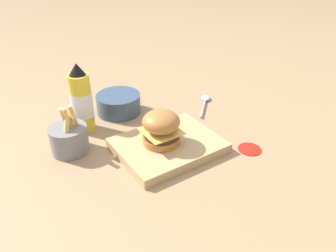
# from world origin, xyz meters

# --- Properties ---
(ground_plane) EXTENTS (6.00, 6.00, 0.00)m
(ground_plane) POSITION_xyz_m (0.00, 0.00, 0.00)
(ground_plane) COLOR #9E7A56
(serving_board) EXTENTS (0.28, 0.22, 0.03)m
(serving_board) POSITION_xyz_m (-0.05, 0.02, 0.01)
(serving_board) COLOR tan
(serving_board) RESTS_ON ground_plane
(burger) EXTENTS (0.10, 0.10, 0.09)m
(burger) POSITION_xyz_m (-0.07, 0.03, 0.08)
(burger) COLOR #AD6B33
(burger) RESTS_ON serving_board
(ketchup_bottle) EXTENTS (0.06, 0.06, 0.21)m
(ketchup_bottle) POSITION_xyz_m (-0.20, 0.25, 0.10)
(ketchup_bottle) COLOR yellow
(ketchup_bottle) RESTS_ON ground_plane
(fries_basket) EXTENTS (0.10, 0.10, 0.14)m
(fries_basket) POSITION_xyz_m (-0.28, 0.17, 0.04)
(fries_basket) COLOR slate
(fries_basket) RESTS_ON ground_plane
(side_bowl) EXTENTS (0.15, 0.15, 0.06)m
(side_bowl) POSITION_xyz_m (-0.06, 0.30, 0.03)
(side_bowl) COLOR #384C66
(side_bowl) RESTS_ON ground_plane
(spoon) EXTENTS (0.13, 0.13, 0.01)m
(spoon) POSITION_xyz_m (0.23, 0.19, 0.01)
(spoon) COLOR #B2B2B7
(spoon) RESTS_ON ground_plane
(ketchup_puddle) EXTENTS (0.07, 0.07, 0.00)m
(ketchup_puddle) POSITION_xyz_m (0.14, -0.11, 0.00)
(ketchup_puddle) COLOR #B21E14
(ketchup_puddle) RESTS_ON ground_plane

